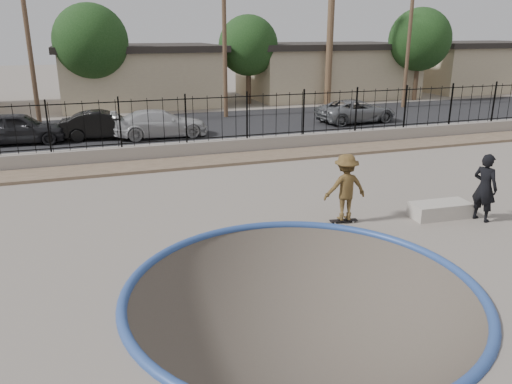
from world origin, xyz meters
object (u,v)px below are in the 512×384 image
at_px(skater, 345,191).
at_px(car_c, 160,123).
at_px(skateboard, 343,220).
at_px(car_d, 356,111).
at_px(car_a, 18,128).
at_px(videographer, 485,188).
at_px(car_b, 104,125).
at_px(concrete_ledge, 440,210).

bearing_deg(skater, car_c, -72.96).
relative_size(skateboard, car_d, 0.17).
bearing_deg(car_a, car_d, -85.38).
distance_m(videographer, car_a, 18.86).
xyz_separation_m(skater, car_b, (-5.41, 12.95, -0.20)).
xyz_separation_m(videographer, concrete_ledge, (-0.88, 0.55, -0.71)).
xyz_separation_m(concrete_ledge, car_d, (5.09, 13.50, 0.45)).
distance_m(concrete_ledge, car_a, 17.87).
relative_size(car_b, car_d, 0.88).
xyz_separation_m(skateboard, car_b, (-5.41, 12.95, 0.62)).
height_order(videographer, concrete_ledge, videographer).
xyz_separation_m(skater, videographer, (3.54, -1.02, 0.03)).
bearing_deg(car_c, car_a, 85.30).
bearing_deg(car_b, skater, -153.18).
xyz_separation_m(videographer, car_d, (4.21, 14.05, -0.26)).
height_order(videographer, car_d, videographer).
height_order(videographer, car_b, videographer).
xyz_separation_m(skater, car_d, (7.75, 13.04, -0.22)).
height_order(car_a, car_c, car_a).
distance_m(car_c, car_d, 10.67).
bearing_deg(car_c, skateboard, -166.87).
height_order(car_c, car_d, car_c).
relative_size(skater, car_a, 0.43).
height_order(skater, skateboard, skater).
relative_size(concrete_ledge, car_a, 0.39).
distance_m(concrete_ledge, car_d, 14.44).
xyz_separation_m(car_c, car_d, (10.66, 0.51, -0.02)).
distance_m(skater, car_d, 15.17).
bearing_deg(skater, car_d, -116.77).
bearing_deg(car_b, videographer, -143.20).
relative_size(skateboard, car_a, 0.19).
bearing_deg(car_b, car_c, -95.44).
bearing_deg(skateboard, car_d, 68.81).
bearing_deg(skateboard, concrete_ledge, -0.41).
distance_m(concrete_ledge, car_c, 14.15).
distance_m(skateboard, car_d, 15.18).
bearing_deg(videographer, car_d, -34.02).
relative_size(concrete_ledge, car_b, 0.41).
bearing_deg(car_d, skateboard, 144.07).
relative_size(skateboard, concrete_ledge, 0.47).
relative_size(videographer, car_d, 0.41).
distance_m(skater, car_b, 14.04).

